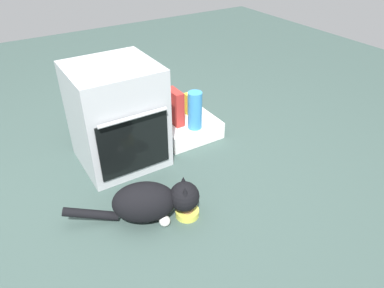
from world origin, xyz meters
The scene contains 8 objects.
ground centered at (0.00, 0.00, 0.00)m, with size 8.00×8.00×0.00m, color #384C47.
oven centered at (0.04, 0.48, 0.37)m, with size 0.57×0.60×0.73m.
pantry_cabinet centered at (0.63, 0.50, 0.07)m, with size 0.46×0.37×0.14m, color white.
food_bowl centered at (0.14, -0.28, 0.03)m, with size 0.15×0.15×0.08m.
cat centered at (-0.04, -0.20, 0.14)m, with size 0.75×0.42×0.26m.
water_bottle centered at (0.62, 0.38, 0.29)m, with size 0.11×0.11×0.30m, color #388CD1.
cereal_box centered at (0.53, 0.53, 0.28)m, with size 0.07×0.18×0.28m, color #B72D28.
snack_bag centered at (0.74, 0.59, 0.23)m, with size 0.12×0.09×0.18m, color yellow.
Camera 1 is at (-0.67, -1.64, 1.56)m, focal length 33.29 mm.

